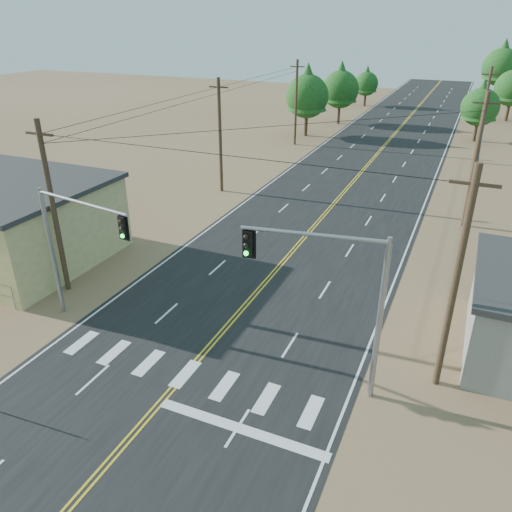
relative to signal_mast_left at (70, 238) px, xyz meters
The scene contains 14 objects.
road 22.12m from the signal_mast_left, 70.47° to the left, with size 15.00×200.00×0.02m, color black.
utility_pole_left_near 4.04m from the signal_mast_left, 144.47° to the left, with size 1.80×0.30×10.00m.
utility_pole_left_mid 22.59m from the signal_mast_left, 98.36° to the left, with size 1.80×0.30×10.00m.
utility_pole_left_far 42.47m from the signal_mast_left, 94.43° to the left, with size 1.80×0.30×10.00m.
utility_pole_right_near 17.87m from the signal_mast_left, ahead, with size 1.80×0.30×10.00m.
utility_pole_right_mid 28.52m from the signal_mast_left, 51.59° to the left, with size 1.80×0.30×10.00m.
utility_pole_right_far 45.90m from the signal_mast_left, 67.30° to the left, with size 1.80×0.30×10.00m.
signal_mast_left is the anchor object (origin of this frame).
signal_mast_right 13.60m from the signal_mast_left, ahead, with size 5.75×1.26×7.44m.
tree_left_near 47.82m from the signal_mast_left, 94.37° to the left, with size 5.57×5.57×9.29m.
tree_left_mid 57.60m from the signal_mast_left, 91.82° to the left, with size 5.32×5.32×8.87m.
tree_left_far 75.00m from the signal_mast_left, 91.36° to the left, with size 4.09×4.09×6.81m.
tree_right_near 56.07m from the signal_mast_left, 72.03° to the left, with size 4.64×4.64×7.73m.
tree_right_far 91.85m from the signal_mast_left, 77.76° to the left, with size 6.60×6.60×11.01m.
Camera 1 is at (10.22, -7.24, 14.79)m, focal length 35.00 mm.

